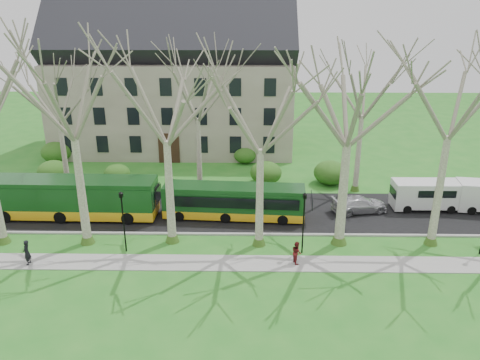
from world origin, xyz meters
name	(u,v)px	position (x,y,z in m)	size (l,w,h in m)	color
ground	(215,245)	(0.00, 0.00, 0.00)	(120.00, 120.00, 0.00)	#257421
sidewalk	(212,263)	(0.00, -2.50, 0.03)	(70.00, 2.00, 0.06)	gray
road	(219,212)	(0.00, 5.50, 0.03)	(80.00, 8.00, 0.06)	black
curb	(216,234)	(0.00, 1.50, 0.07)	(80.00, 0.25, 0.14)	#A5A39E
building	(174,77)	(-6.00, 24.00, 8.07)	(26.50, 12.20, 16.00)	gray
tree_row_verge	(213,148)	(0.00, 0.30, 7.00)	(49.00, 7.00, 14.00)	gray
tree_row_far	(207,123)	(-1.33, 11.00, 6.00)	(33.00, 7.00, 12.00)	gray
lamp_row	(213,218)	(0.00, -1.00, 2.57)	(36.22, 0.22, 4.30)	black
hedges	(176,166)	(-4.67, 14.00, 1.00)	(30.60, 8.60, 2.00)	#295418
bus_lead	(73,197)	(-11.37, 4.38, 1.69)	(13.01, 2.71, 3.25)	#124017
bus_follow	(234,201)	(1.22, 4.43, 1.43)	(10.93, 2.28, 2.73)	#124017
sedan	(360,204)	(11.33, 5.63, 0.71)	(1.83, 4.51, 1.31)	silver
van_a	(426,195)	(16.85, 6.30, 1.25)	(5.46, 1.99, 2.38)	silver
pedestrian_a	(27,252)	(-11.90, -2.86, 0.91)	(0.62, 0.40, 1.69)	black
pedestrian_b	(297,252)	(5.48, -2.40, 0.81)	(0.73, 0.57, 1.50)	maroon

